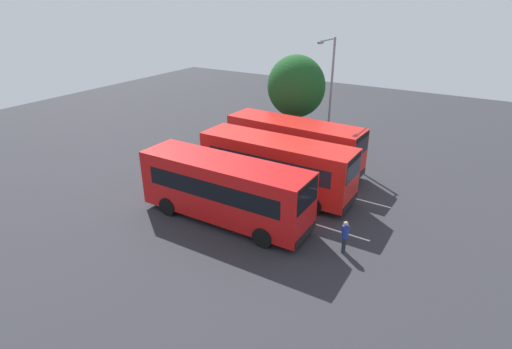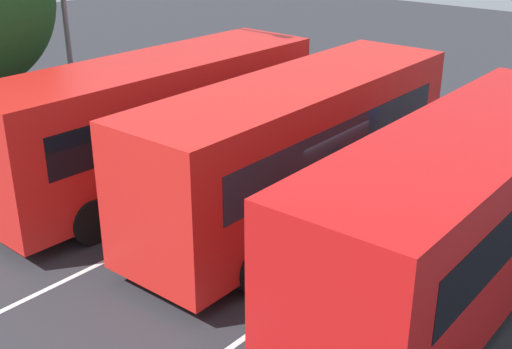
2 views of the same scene
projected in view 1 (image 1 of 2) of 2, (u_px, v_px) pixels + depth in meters
name	position (u px, v px, depth m)	size (l,w,h in m)	color
ground_plane	(270.00, 192.00, 24.70)	(67.70, 67.70, 0.00)	#2B2B30
bus_far_left	(225.00, 189.00, 20.93)	(9.40, 2.70, 3.38)	red
bus_center_left	(277.00, 165.00, 23.87)	(9.38, 2.66, 3.38)	red
bus_center_right	(294.00, 144.00, 27.23)	(9.46, 2.91, 3.38)	red
pedestrian	(345.00, 234.00, 18.58)	(0.34, 0.34, 1.65)	#232833
street_lamp	(330.00, 89.00, 28.96)	(0.25, 2.72, 8.41)	gray
depot_tree	(296.00, 87.00, 30.58)	(4.47, 4.03, 7.03)	#4C3823
lane_stripe_outer_left	(253.00, 205.00, 23.16)	(13.66, 0.12, 0.01)	silver
lane_stripe_inner_left	(285.00, 180.00, 26.24)	(13.66, 0.12, 0.01)	silver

